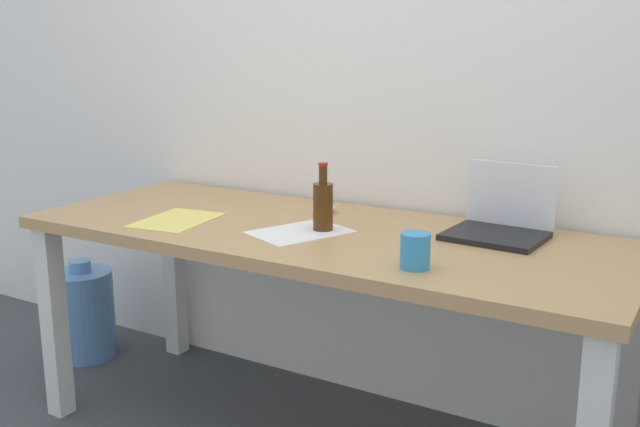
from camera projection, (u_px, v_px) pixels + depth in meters
The scene contains 9 objects.
back_wall at pixel (383, 51), 2.56m from camera, with size 5.20×0.08×2.60m, color white.
desk at pixel (320, 256), 2.34m from camera, with size 1.95×0.75×0.75m.
laptop_right at pixel (500, 222), 2.22m from camera, with size 0.30×0.26×0.22m.
beer_bottle at pixel (323, 205), 2.27m from camera, with size 0.06×0.06×0.22m.
computer_mouse at pixel (325, 209), 2.52m from camera, with size 0.06×0.10×0.03m, color silver.
coffee_mug at pixel (415, 251), 1.90m from camera, with size 0.08×0.08×0.10m, color #338CC6.
paper_sheet_center at pixel (300, 232), 2.27m from camera, with size 0.21×0.30×0.00m, color white.
paper_sheet_front_left at pixel (177, 220), 2.42m from camera, with size 0.21×0.30×0.00m, color #F4E06B.
water_cooler_jug at pixel (84, 313), 3.12m from camera, with size 0.26×0.26×0.43m.
Camera 1 is at (1.14, -1.93, 1.33)m, focal length 40.73 mm.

